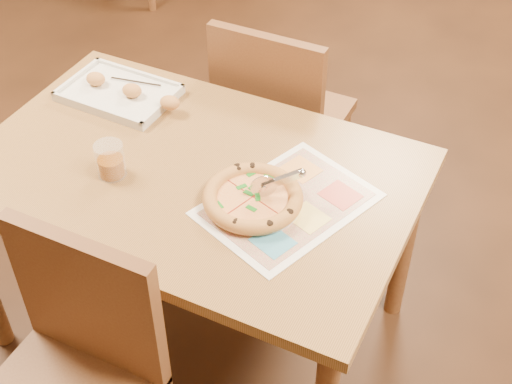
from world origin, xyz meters
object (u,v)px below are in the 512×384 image
at_px(glass_tumbler, 111,162).
at_px(menu, 288,204).
at_px(chair_far, 276,106).
at_px(pizza, 253,198).
at_px(appetizer_tray, 122,93).
at_px(chair_near, 73,357).
at_px(dining_table, 192,192).
at_px(pizza_cutter, 277,182).
at_px(plate, 256,204).

relative_size(glass_tumbler, menu, 0.23).
height_order(chair_far, pizza, chair_far).
relative_size(chair_far, appetizer_tray, 1.12).
xyz_separation_m(chair_near, chair_far, (-0.00, 1.20, 0.00)).
bearing_deg(appetizer_tray, dining_table, -29.86).
bearing_deg(chair_near, glass_tumbler, 111.62).
bearing_deg(chair_near, menu, 61.93).
xyz_separation_m(chair_far, pizza_cutter, (0.28, -0.62, 0.23)).
bearing_deg(pizza, glass_tumbler, -171.84).
relative_size(chair_far, pizza_cutter, 3.78).
bearing_deg(pizza, chair_near, -112.76).
height_order(plate, pizza_cutter, pizza_cutter).
bearing_deg(dining_table, pizza, -13.19).
bearing_deg(appetizer_tray, pizza_cutter, -19.85).
xyz_separation_m(dining_table, appetizer_tray, (-0.39, 0.22, 0.10)).
bearing_deg(appetizer_tray, chair_near, -64.83).
xyz_separation_m(chair_far, glass_tumbler, (-0.19, -0.72, 0.20)).
height_order(pizza, menu, pizza).
bearing_deg(glass_tumbler, pizza_cutter, 11.14).
relative_size(plate, appetizer_tray, 0.59).
bearing_deg(chair_near, appetizer_tray, 115.17).
relative_size(dining_table, glass_tumbler, 12.42).
distance_m(chair_near, glass_tumbler, 0.56).
height_order(dining_table, glass_tumbler, glass_tumbler).
distance_m(pizza, appetizer_tray, 0.68).
bearing_deg(pizza_cutter, menu, -14.43).
bearing_deg(chair_far, plate, 110.07).
xyz_separation_m(plate, appetizer_tray, (-0.63, 0.27, 0.01)).
height_order(chair_far, glass_tumbler, chair_far).
distance_m(chair_far, appetizer_tray, 0.57).
relative_size(chair_near, pizza_cutter, 3.78).
height_order(chair_near, appetizer_tray, chair_near).
height_order(pizza, appetizer_tray, appetizer_tray).
xyz_separation_m(appetizer_tray, menu, (0.70, -0.23, -0.01)).
xyz_separation_m(pizza_cutter, glass_tumbler, (-0.48, -0.09, -0.03)).
height_order(chair_far, menu, chair_far).
xyz_separation_m(pizza_cutter, menu, (0.03, 0.01, -0.08)).
relative_size(pizza, appetizer_tray, 0.66).
distance_m(plate, appetizer_tray, 0.68).
bearing_deg(chair_far, dining_table, 90.00).
relative_size(appetizer_tray, menu, 0.91).
xyz_separation_m(chair_far, plate, (0.24, -0.65, 0.16)).
distance_m(chair_near, plate, 0.62).
bearing_deg(menu, chair_near, -118.07).
height_order(pizza_cutter, appetizer_tray, pizza_cutter).
height_order(plate, menu, plate).
bearing_deg(dining_table, chair_near, -90.00).
relative_size(chair_near, chair_far, 1.00).
xyz_separation_m(chair_near, menu, (0.32, 0.59, 0.16)).
xyz_separation_m(pizza, glass_tumbler, (-0.42, -0.06, 0.02)).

